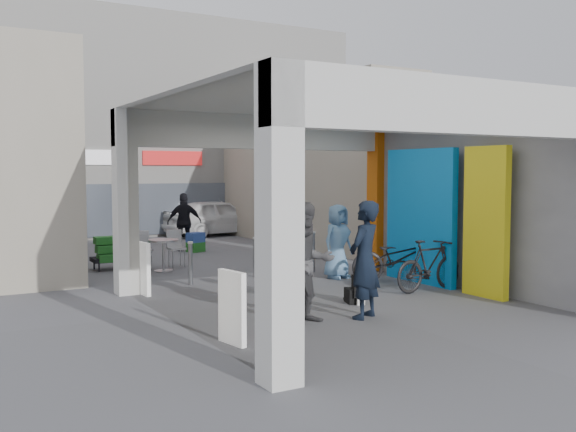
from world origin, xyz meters
TOP-DOWN VIEW (x-y plane):
  - ground at (0.00, 0.00)m, footprint 90.00×90.00m
  - arcade_canopy at (0.54, -0.82)m, footprint 6.40×6.45m
  - far_building at (-0.00, 13.99)m, footprint 18.00×4.08m
  - plaza_bldg_left at (-4.50, 7.50)m, footprint 2.00×9.00m
  - plaza_bldg_right at (4.50, 7.50)m, footprint 2.00×9.00m
  - bollard_left at (-1.59, 2.31)m, footprint 0.09×0.09m
  - bollard_center at (0.02, 2.54)m, footprint 0.09×0.09m
  - bollard_right at (1.51, 2.52)m, footprint 0.09×0.09m
  - advert_board_near at (-2.75, -2.23)m, footprint 0.18×0.56m
  - advert_board_far at (-2.75, 1.78)m, footprint 0.14×0.56m
  - cafe_set at (-1.59, 4.62)m, footprint 1.48×1.20m
  - produce_stand at (-2.32, 5.23)m, footprint 1.18×0.64m
  - crate_stack at (0.51, 7.35)m, footprint 0.54×0.47m
  - border_collie at (0.26, -0.93)m, footprint 0.26×0.51m
  - man_with_dog at (-0.28, -1.87)m, footprint 0.81×0.72m
  - man_back_turned at (-1.23, -1.69)m, footprint 0.99×0.81m
  - man_elderly at (1.51, 1.50)m, footprint 0.88×0.68m
  - man_crates at (0.31, 7.70)m, footprint 1.06×0.64m
  - bicycle_front at (2.30, 0.41)m, footprint 2.09×1.41m
  - bicycle_rear at (2.20, -0.65)m, footprint 1.71×0.58m
  - white_van at (2.99, 11.50)m, footprint 4.05×1.98m

SIDE VIEW (x-z plane):
  - ground at x=0.00m, z-range 0.00..0.00m
  - crate_stack at x=0.51m, z-range 0.00..0.56m
  - border_collie at x=0.26m, z-range -0.07..0.63m
  - produce_stand at x=-2.32m, z-range -0.08..0.70m
  - cafe_set at x=-1.59m, z-range -0.13..0.77m
  - bollard_center at x=0.02m, z-range 0.00..0.86m
  - bollard_left at x=-1.59m, z-range 0.00..0.88m
  - bollard_right at x=1.51m, z-range 0.00..0.92m
  - advert_board_near at x=-2.75m, z-range 0.01..1.01m
  - advert_board_far at x=-2.75m, z-range 0.01..1.01m
  - bicycle_rear at x=2.20m, z-range 0.00..1.02m
  - bicycle_front at x=2.30m, z-range 0.00..1.04m
  - white_van at x=2.99m, z-range 0.00..1.33m
  - man_elderly at x=1.51m, z-range 0.00..1.62m
  - man_crates at x=0.31m, z-range 0.00..1.70m
  - man_back_turned at x=-1.23m, z-range 0.00..1.86m
  - man_with_dog at x=-0.28m, z-range 0.00..1.87m
  - arcade_canopy at x=0.54m, z-range -0.90..5.50m
  - plaza_bldg_left at x=-4.50m, z-range 0.00..5.00m
  - plaza_bldg_right at x=4.50m, z-range 0.00..5.00m
  - far_building at x=0.00m, z-range -0.01..7.99m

